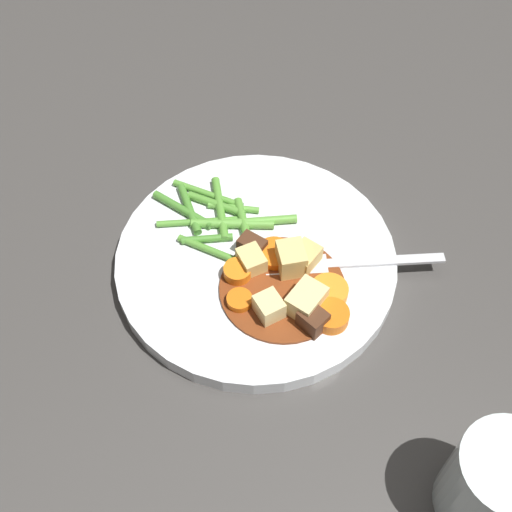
% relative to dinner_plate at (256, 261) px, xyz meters
% --- Properties ---
extents(ground_plane, '(3.00, 3.00, 0.00)m').
position_rel_dinner_plate_xyz_m(ground_plane, '(0.00, 0.00, -0.01)').
color(ground_plane, '#423F3D').
extents(dinner_plate, '(0.28, 0.28, 0.02)m').
position_rel_dinner_plate_xyz_m(dinner_plate, '(0.00, 0.00, 0.00)').
color(dinner_plate, white).
rests_on(dinner_plate, ground_plane).
extents(stew_sauce, '(0.12, 0.12, 0.00)m').
position_rel_dinner_plate_xyz_m(stew_sauce, '(0.05, 0.00, 0.01)').
color(stew_sauce, brown).
rests_on(stew_sauce, dinner_plate).
extents(carrot_slice_0, '(0.05, 0.05, 0.01)m').
position_rel_dinner_plate_xyz_m(carrot_slice_0, '(0.01, 0.01, 0.01)').
color(carrot_slice_0, orange).
rests_on(carrot_slice_0, dinner_plate).
extents(carrot_slice_1, '(0.03, 0.03, 0.01)m').
position_rel_dinner_plate_xyz_m(carrot_slice_1, '(0.04, -0.04, 0.01)').
color(carrot_slice_1, orange).
rests_on(carrot_slice_1, dinner_plate).
extents(carrot_slice_2, '(0.03, 0.03, 0.01)m').
position_rel_dinner_plate_xyz_m(carrot_slice_2, '(0.01, -0.03, 0.02)').
color(carrot_slice_2, orange).
rests_on(carrot_slice_2, dinner_plate).
extents(carrot_slice_3, '(0.05, 0.05, 0.01)m').
position_rel_dinner_plate_xyz_m(carrot_slice_3, '(0.08, 0.03, 0.02)').
color(carrot_slice_3, orange).
rests_on(carrot_slice_3, dinner_plate).
extents(carrot_slice_4, '(0.04, 0.04, 0.01)m').
position_rel_dinner_plate_xyz_m(carrot_slice_4, '(0.10, 0.02, 0.02)').
color(carrot_slice_4, orange).
rests_on(carrot_slice_4, dinner_plate).
extents(potato_chunk_0, '(0.03, 0.03, 0.02)m').
position_rel_dinner_plate_xyz_m(potato_chunk_0, '(0.03, 0.03, 0.02)').
color(potato_chunk_0, '#DBBC6B').
rests_on(potato_chunk_0, dinner_plate).
extents(potato_chunk_1, '(0.03, 0.02, 0.02)m').
position_rel_dinner_plate_xyz_m(potato_chunk_1, '(0.06, -0.03, 0.02)').
color(potato_chunk_1, '#EAD68C').
rests_on(potato_chunk_1, dinner_plate).
extents(potato_chunk_2, '(0.04, 0.03, 0.03)m').
position_rel_dinner_plate_xyz_m(potato_chunk_2, '(0.03, 0.02, 0.02)').
color(potato_chunk_2, '#E5CC7A').
rests_on(potato_chunk_2, dinner_plate).
extents(potato_chunk_3, '(0.03, 0.03, 0.02)m').
position_rel_dinner_plate_xyz_m(potato_chunk_3, '(0.01, -0.01, 0.02)').
color(potato_chunk_3, '#E5CC7A').
rests_on(potato_chunk_3, dinner_plate).
extents(potato_chunk_4, '(0.04, 0.04, 0.03)m').
position_rel_dinner_plate_xyz_m(potato_chunk_4, '(0.08, 0.01, 0.02)').
color(potato_chunk_4, '#EAD68C').
rests_on(potato_chunk_4, dinner_plate).
extents(meat_chunk_0, '(0.03, 0.03, 0.02)m').
position_rel_dinner_plate_xyz_m(meat_chunk_0, '(0.09, 0.00, 0.02)').
color(meat_chunk_0, '#4C2B19').
rests_on(meat_chunk_0, dinner_plate).
extents(meat_chunk_1, '(0.03, 0.03, 0.02)m').
position_rel_dinner_plate_xyz_m(meat_chunk_1, '(-0.01, 0.00, 0.02)').
color(meat_chunk_1, '#4C2B19').
rests_on(meat_chunk_1, dinner_plate).
extents(green_bean_0, '(0.05, 0.07, 0.01)m').
position_rel_dinner_plate_xyz_m(green_bean_0, '(-0.04, 0.00, 0.01)').
color(green_bean_0, '#66AD42').
rests_on(green_bean_0, dinner_plate).
extents(green_bean_1, '(0.06, 0.04, 0.01)m').
position_rel_dinner_plate_xyz_m(green_bean_1, '(-0.03, -0.04, 0.01)').
color(green_bean_1, '#599E38').
rests_on(green_bean_1, dinner_plate).
extents(green_bean_2, '(0.07, 0.04, 0.01)m').
position_rel_dinner_plate_xyz_m(green_bean_2, '(-0.09, -0.03, 0.01)').
color(green_bean_2, '#4C8E33').
rests_on(green_bean_2, dinner_plate).
extents(green_bean_3, '(0.07, 0.02, 0.01)m').
position_rel_dinner_plate_xyz_m(green_bean_3, '(-0.08, -0.03, 0.01)').
color(green_bean_3, '#4C8E33').
rests_on(green_bean_3, dinner_plate).
extents(green_bean_4, '(0.04, 0.04, 0.01)m').
position_rel_dinner_plate_xyz_m(green_bean_4, '(-0.06, 0.01, 0.01)').
color(green_bean_4, '#66AD42').
rests_on(green_bean_4, dinner_plate).
extents(green_bean_5, '(0.03, 0.05, 0.01)m').
position_rel_dinner_plate_xyz_m(green_bean_5, '(-0.04, -0.03, 0.01)').
color(green_bean_5, '#4C8E33').
rests_on(green_bean_5, dinner_plate).
extents(green_bean_6, '(0.06, 0.04, 0.01)m').
position_rel_dinner_plate_xyz_m(green_bean_6, '(-0.07, -0.00, 0.01)').
color(green_bean_6, '#599E38').
rests_on(green_bean_6, dinner_plate).
extents(green_bean_7, '(0.07, 0.05, 0.01)m').
position_rel_dinner_plate_xyz_m(green_bean_7, '(-0.09, -0.00, 0.01)').
color(green_bean_7, '#599E38').
rests_on(green_bean_7, dinner_plate).
extents(green_bean_8, '(0.04, 0.07, 0.01)m').
position_rel_dinner_plate_xyz_m(green_bean_8, '(-0.03, 0.02, 0.01)').
color(green_bean_8, '#66AD42').
rests_on(green_bean_8, dinner_plate).
extents(green_bean_9, '(0.07, 0.03, 0.01)m').
position_rel_dinner_plate_xyz_m(green_bean_9, '(-0.03, 0.01, 0.01)').
color(green_bean_9, '#599E38').
rests_on(green_bean_9, dinner_plate).
extents(green_bean_10, '(0.04, 0.07, 0.01)m').
position_rel_dinner_plate_xyz_m(green_bean_10, '(-0.07, -0.03, 0.01)').
color(green_bean_10, '#599E38').
rests_on(green_bean_10, dinner_plate).
extents(green_bean_11, '(0.08, 0.04, 0.01)m').
position_rel_dinner_plate_xyz_m(green_bean_11, '(-0.07, 0.00, 0.01)').
color(green_bean_11, '#599E38').
rests_on(green_bean_11, dinner_plate).
extents(fork, '(0.10, 0.16, 0.00)m').
position_rel_dinner_plate_xyz_m(fork, '(0.06, 0.07, 0.01)').
color(fork, silver).
rests_on(fork, dinner_plate).
extents(water_glass, '(0.08, 0.08, 0.09)m').
position_rel_dinner_plate_xyz_m(water_glass, '(0.29, 0.02, 0.04)').
color(water_glass, silver).
rests_on(water_glass, ground_plane).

